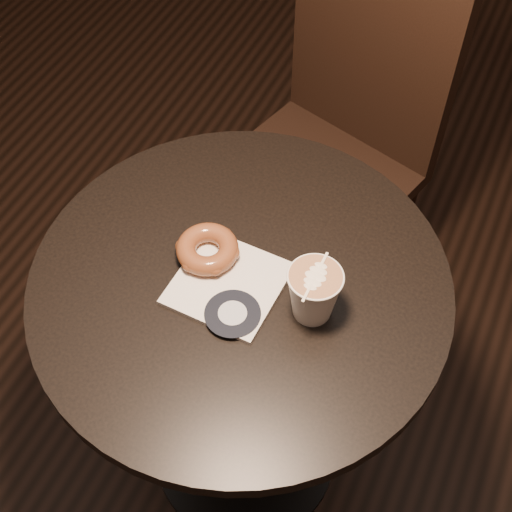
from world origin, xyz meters
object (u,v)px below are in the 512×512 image
cafe_table (242,340)px  pastry_bag (228,284)px  latte_cup (314,294)px  doughnut (207,249)px  chair (341,124)px

cafe_table → pastry_bag: size_ratio=4.47×
latte_cup → doughnut: bearing=173.1°
cafe_table → pastry_bag: 0.20m
chair → latte_cup: 0.67m
cafe_table → chair: (-0.03, 0.60, 0.03)m
doughnut → latte_cup: bearing=-6.9°
cafe_table → pastry_bag: bearing=-122.8°
pastry_bag → chair: bearing=93.9°
pastry_bag → cafe_table: bearing=59.1°
cafe_table → latte_cup: 0.28m
pastry_bag → latte_cup: 0.15m
cafe_table → latte_cup: bearing=-3.4°
doughnut → latte_cup: (0.20, -0.02, 0.02)m
cafe_table → chair: size_ratio=0.73×
pastry_bag → latte_cup: latte_cup is taller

